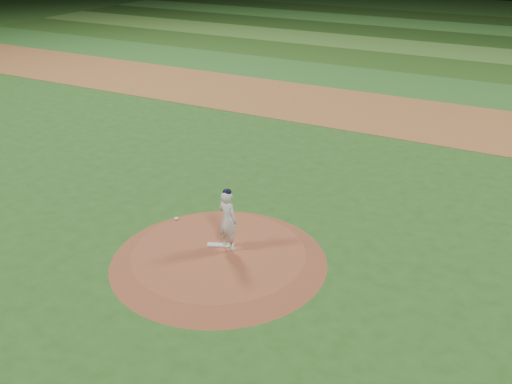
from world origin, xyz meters
The scene contains 12 objects.
ground centered at (0.00, 0.00, 0.00)m, with size 120.00×120.00×0.00m, color #27561C.
infield_dirt_band centered at (0.00, 14.00, 0.01)m, with size 70.00×6.00×0.02m, color #965D2E.
outfield_stripe_0 centered at (0.00, 19.50, 0.01)m, with size 70.00×5.00×0.02m, color #2D6825.
outfield_stripe_1 centered at (0.00, 24.50, 0.01)m, with size 70.00×5.00×0.02m, color #264E19.
outfield_stripe_2 centered at (0.00, 29.50, 0.01)m, with size 70.00×5.00×0.02m, color #457B2D.
outfield_stripe_3 centered at (0.00, 34.50, 0.01)m, with size 70.00×5.00×0.02m, color #214416.
outfield_stripe_4 centered at (0.00, 39.50, 0.01)m, with size 70.00×5.00×0.02m, color #377A2C.
outfield_stripe_5 centered at (0.00, 44.50, 0.01)m, with size 70.00×5.00×0.02m, color #1F4415.
pitchers_mound centered at (0.00, 0.00, 0.12)m, with size 5.50×5.50×0.25m, color brown.
pitching_rubber centered at (-0.13, 0.30, 0.27)m, with size 0.68×0.17×0.03m, color beige.
rosin_bag centered at (-1.97, 0.93, 0.29)m, with size 0.13×0.13×0.07m, color white.
pitcher_on_mound centered at (0.10, 0.31, 1.07)m, with size 0.66×0.52×1.66m.
Camera 1 is at (6.66, -10.45, 7.81)m, focal length 40.00 mm.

